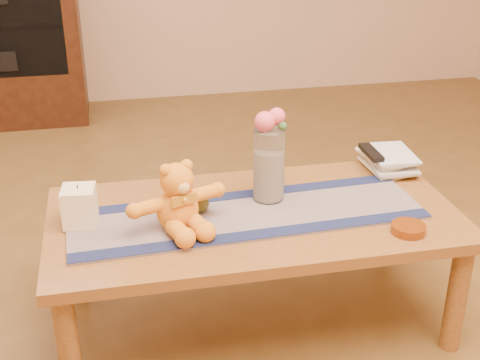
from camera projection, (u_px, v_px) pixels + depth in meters
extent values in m
plane|color=brown|center=(253.00, 319.00, 2.41)|extent=(5.50, 5.50, 0.00)
cube|color=brown|center=(254.00, 218.00, 2.23)|extent=(1.40, 0.70, 0.04)
cylinder|color=brown|center=(69.00, 350.00, 1.95)|extent=(0.07, 0.07, 0.41)
cylinder|color=brown|center=(457.00, 298.00, 2.19)|extent=(0.07, 0.07, 0.41)
cylinder|color=brown|center=(73.00, 251.00, 2.46)|extent=(0.07, 0.07, 0.41)
cylinder|color=brown|center=(387.00, 218.00, 2.70)|extent=(0.07, 0.07, 0.41)
cube|color=#191E48|center=(247.00, 215.00, 2.20)|extent=(1.21, 0.40, 0.01)
cube|color=#161E44|center=(259.00, 234.00, 2.07)|extent=(1.20, 0.11, 0.00)
cube|color=#161E44|center=(237.00, 195.00, 2.33)|extent=(1.20, 0.11, 0.00)
cube|color=#FFEBBB|center=(80.00, 206.00, 2.11)|extent=(0.12, 0.12, 0.13)
cylinder|color=black|center=(77.00, 187.00, 2.08)|extent=(0.00, 0.00, 0.01)
cylinder|color=silver|center=(269.00, 165.00, 2.25)|extent=(0.11, 0.11, 0.26)
cylinder|color=beige|center=(269.00, 175.00, 2.27)|extent=(0.09, 0.09, 0.18)
sphere|color=#F25564|center=(265.00, 122.00, 2.17)|extent=(0.07, 0.07, 0.07)
sphere|color=#F25564|center=(277.00, 116.00, 2.18)|extent=(0.06, 0.06, 0.06)
sphere|color=#4B4AA1|center=(270.00, 118.00, 2.22)|extent=(0.04, 0.04, 0.04)
sphere|color=#4B4AA1|center=(260.00, 123.00, 2.20)|extent=(0.04, 0.04, 0.04)
sphere|color=#33662D|center=(283.00, 126.00, 2.18)|extent=(0.03, 0.03, 0.03)
sphere|color=#4C4819|center=(200.00, 203.00, 2.20)|extent=(0.08, 0.08, 0.06)
imported|color=beige|center=(369.00, 169.00, 2.53)|extent=(0.17, 0.23, 0.02)
imported|color=beige|center=(371.00, 165.00, 2.52)|extent=(0.19, 0.24, 0.02)
imported|color=beige|center=(368.00, 160.00, 2.51)|extent=(0.19, 0.24, 0.02)
imported|color=beige|center=(371.00, 156.00, 2.50)|extent=(0.18, 0.23, 0.02)
cube|color=black|center=(371.00, 152.00, 2.49)|extent=(0.05, 0.16, 0.02)
cylinder|color=#BF5914|center=(408.00, 229.00, 2.09)|extent=(0.13, 0.13, 0.03)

